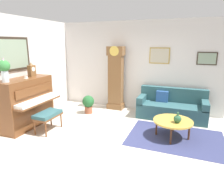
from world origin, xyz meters
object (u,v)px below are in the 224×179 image
piano (26,102)px  piano_bench (48,115)px  couch (172,107)px  potted_plant (88,103)px  mantel_clock (32,70)px  coffee_table (173,121)px  green_jug (177,119)px  grandfather_clock (116,80)px  teacup (26,77)px  flower_vase (4,68)px

piano → piano_bench: size_ratio=2.06×
couch → potted_plant: bearing=-167.0°
mantel_clock → potted_plant: bearing=47.1°
coffee_table → green_jug: size_ratio=3.67×
grandfather_clock → potted_plant: 1.16m
grandfather_clock → teacup: (-1.62, -2.11, 0.32)m
piano → mantel_clock: (0.00, 0.29, 0.80)m
grandfather_clock → mantel_clock: grandfather_clock is taller
piano → green_jug: bearing=8.6°
piano_bench → potted_plant: size_ratio=1.25×
teacup → couch: bearing=29.6°
couch → green_jug: bearing=-80.8°
couch → potted_plant: 2.48m
piano_bench → teacup: bearing=171.4°
grandfather_clock → mantel_clock: bearing=-132.0°
coffee_table → flower_vase: size_ratio=1.52×
grandfather_clock → couch: bearing=-5.5°
piano_bench → coffee_table: 2.97m
couch → potted_plant: couch is taller
grandfather_clock → teacup: bearing=-127.5°
mantel_clock → green_jug: size_ratio=1.58×
potted_plant → couch: bearing=13.0°
piano → coffee_table: piano is taller
mantel_clock → grandfather_clock: bearing=48.0°
flower_vase → couch: bearing=35.8°
grandfather_clock → coffee_table: bearing=-37.5°
piano → teacup: (0.05, 0.02, 0.65)m
couch → mantel_clock: 4.00m
mantel_clock → flower_vase: 0.83m
potted_plant → piano_bench: bearing=-102.5°
piano_bench → coffee_table: bearing=14.4°
potted_plant → grandfather_clock: bearing=49.4°
coffee_table → teacup: (-3.54, -0.64, 0.90)m
flower_vase → teacup: flower_vase is taller
piano_bench → mantel_clock: bearing=152.9°
flower_vase → green_jug: flower_vase is taller
piano → potted_plant: size_ratio=2.57×
piano → coffee_table: bearing=10.5°
flower_vase → potted_plant: flower_vase is taller
coffee_table → flower_vase: flower_vase is taller
teacup → green_jug: teacup is taller
piano_bench → green_jug: bearing=12.0°
teacup → grandfather_clock: bearing=52.5°
coffee_table → teacup: 3.71m
green_jug → mantel_clock: bearing=-175.8°
couch → green_jug: 1.44m
flower_vase → potted_plant: 2.53m
mantel_clock → potted_plant: size_ratio=0.68×
teacup → piano: bearing=-153.7°
piano → green_jug: 3.73m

